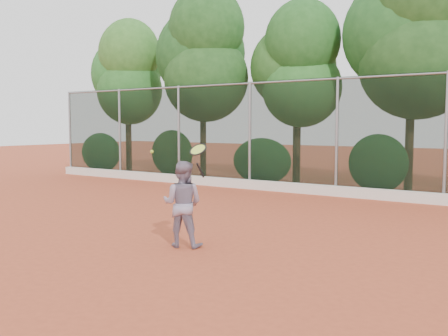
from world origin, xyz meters
The scene contains 7 objects.
ground centered at (0.00, 0.00, 0.00)m, with size 80.00×80.00×0.00m, color #B5492A.
concrete_curb centered at (0.00, 6.82, 0.15)m, with size 24.00×0.20×0.30m, color white.
tennis_player centered at (0.13, -0.48, 0.74)m, with size 0.72×0.56×1.48m, color gray.
chainlink_fence centered at (0.00, 7.00, 1.86)m, with size 24.09×0.09×3.50m.
foliage_backdrop centered at (-0.55, 8.98, 4.40)m, with size 23.70×3.63×7.55m.
tennis_racket centered at (0.51, -0.52, 1.65)m, with size 0.30×0.30×0.58m.
tennis_ball_in_flight centered at (-0.93, -0.07, 1.59)m, with size 0.06×0.06×0.06m.
Camera 1 is at (5.46, -7.14, 2.10)m, focal length 40.00 mm.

